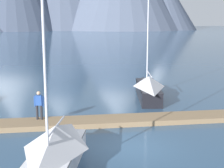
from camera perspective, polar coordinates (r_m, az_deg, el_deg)
name	(u,v)px	position (r m, az deg, el deg)	size (l,w,h in m)	color
ground_plane	(132,148)	(16.36, 3.41, -10.83)	(700.00, 700.00, 0.00)	#2D4C6B
dock	(117,121)	(20.02, 0.92, -6.29)	(29.33, 2.32, 0.30)	#846B4C
sailboat_second_berth	(53,152)	(13.71, -10.02, -11.44)	(3.14, 6.74, 8.52)	silver
sailboat_mid_dock_port	(148,87)	(26.43, 6.13, -0.48)	(2.66, 7.70, 8.48)	black
person_on_dock	(39,104)	(19.94, -12.40, -3.29)	(0.58, 0.30, 1.69)	#232328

